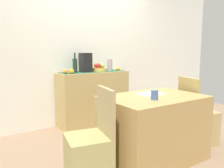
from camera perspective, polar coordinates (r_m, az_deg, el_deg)
name	(u,v)px	position (r m, az deg, el deg)	size (l,w,h in m)	color
ground_plane	(127,142)	(3.29, 3.75, -14.15)	(6.40, 6.40, 0.02)	#866B53
room_wall_rear	(86,45)	(4.04, -6.47, 9.74)	(6.40, 0.06, 2.70)	silver
sideboard_console	(93,98)	(3.88, -4.66, -3.56)	(1.19, 0.42, 0.90)	tan
table_runner	(93,72)	(3.82, -4.74, 3.08)	(1.12, 0.32, 0.01)	#1C563D
fruit_bowl	(100,69)	(3.88, -3.14, 3.68)	(0.24, 0.24, 0.06)	gold
apple_center	(99,66)	(3.79, -3.30, 4.62)	(0.08, 0.08, 0.08)	red
apple_left	(101,65)	(3.88, -2.81, 4.67)	(0.07, 0.07, 0.07)	gold
apple_front	(98,65)	(3.93, -3.55, 4.66)	(0.06, 0.06, 0.06)	#A92B2A
apple_upper	(103,66)	(3.81, -2.33, 4.57)	(0.07, 0.07, 0.07)	#95B330
apple_rear	(96,65)	(3.87, -4.01, 4.66)	(0.07, 0.07, 0.07)	#B43B22
wine_bottle	(75,65)	(3.66, -9.25, 4.63)	(0.07, 0.07, 0.32)	#1B3021
coffee_maker	(85,63)	(3.74, -6.65, 5.32)	(0.16, 0.18, 0.31)	black
ceramic_vase	(110,65)	(3.98, -0.54, 4.77)	(0.09, 0.09, 0.21)	#A08D90
orange_loose_mid	(72,71)	(3.51, -10.06, 3.13)	(0.08, 0.08, 0.08)	orange
orange_loose_near_bowl	(118,69)	(4.00, 1.50, 3.80)	(0.07, 0.07, 0.07)	orange
orange_loose_end	(65,72)	(3.54, -11.66, 3.06)	(0.07, 0.07, 0.07)	orange
dining_table	(153,128)	(2.70, 10.20, -10.72)	(1.12, 0.77, 0.74)	#AC874B
open_book	(151,94)	(2.67, 9.74, -2.49)	(0.28, 0.21, 0.02)	white
coffee_cup	(155,95)	(2.41, 10.59, -2.70)	(0.08, 0.08, 0.10)	#3A578F
chair_near_window	(90,154)	(2.28, -5.58, -17.12)	(0.47, 0.47, 0.90)	tan
chair_by_corner	(197,124)	(3.33, 20.48, -9.30)	(0.49, 0.49, 0.90)	tan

